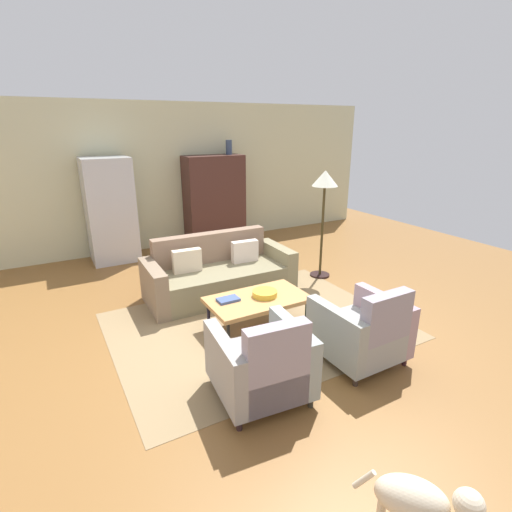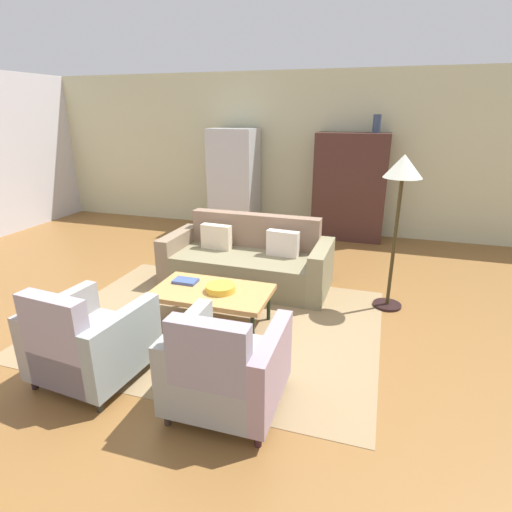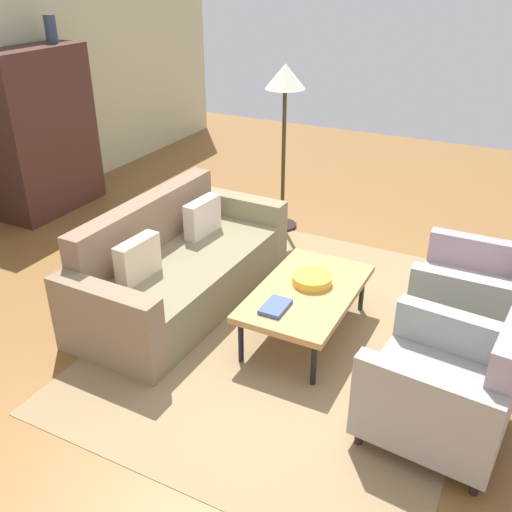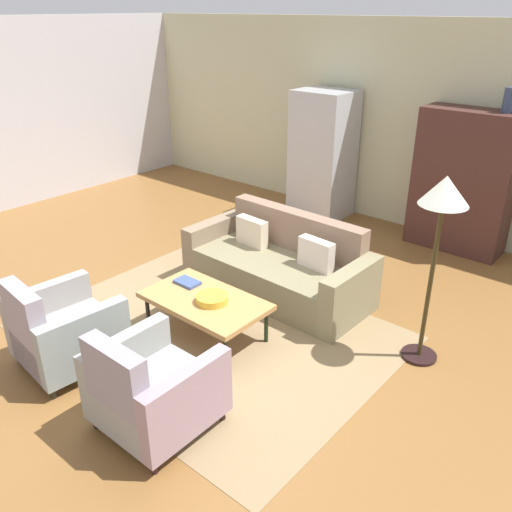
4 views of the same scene
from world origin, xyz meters
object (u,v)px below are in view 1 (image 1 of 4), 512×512
Objects in this scene: armchair_right at (364,332)px; fruit_bowl at (265,293)px; dog at (419,501)px; coffee_table at (258,300)px; armchair_left at (263,366)px; couch at (218,275)px; book_stack at (228,300)px; refrigerator at (110,210)px; vase_tall at (229,147)px; floor_lamp at (325,188)px; cabinet at (214,200)px.

fruit_bowl is (-0.50, 1.17, 0.09)m from armchair_right.
dog reaches higher than fruit_bowl.
armchair_left is at bearing -117.47° from coffee_table.
couch is at bearing 89.92° from coffee_table.
book_stack is 3.52m from refrigerator.
vase_tall is 2.62m from refrigerator.
floor_lamp is at bearing -81.75° from vase_tall.
vase_tall reaches higher than dog.
couch is 1.20m from fruit_bowl.
armchair_right is 1.27m from fruit_bowl.
armchair_left reaches higher than book_stack.
book_stack is at bearing -156.65° from floor_lamp.
armchair_left is 5.08m from cabinet.
book_stack is 0.14× the size of cabinet.
floor_lamp is at bearing 23.35° from book_stack.
vase_tall is 0.15× the size of refrigerator.
armchair_right is 2.91× the size of fruit_bowl.
book_stack is at bearing -116.15° from vase_tall.
dog is (0.57, -6.22, -0.61)m from refrigerator.
floor_lamp is (2.36, 2.17, 1.10)m from armchair_left.
coffee_table is at bearing 67.98° from armchair_left.
coffee_table is 1.36× the size of armchair_left.
dog is at bearing -103.25° from cabinet.
couch is 1.15m from book_stack.
cabinet is at bearing 179.23° from vase_tall.
floor_lamp is at bearing 29.80° from coffee_table.
armchair_left is 1.00× the size of armchair_right.
coffee_table is 0.67× the size of cabinet.
cabinet is (1.37, 3.51, 0.48)m from book_stack.
couch reaches higher than coffee_table.
dog is (0.14, -1.55, -0.03)m from armchair_left.
fruit_bowl is at bearing 95.81° from couch.
armchair_right reaches higher than fruit_bowl.
armchair_right is 3.09× the size of vase_tall.
refrigerator is (-2.41, -0.10, -1.02)m from vase_tall.
fruit_bowl is at bearing -148.75° from floor_lamp.
armchair_right is 1.58m from book_stack.
vase_tall is (1.38, 3.61, 1.58)m from coffee_table.
couch is 2.41× the size of armchair_right.
vase_tall is at bearing 98.25° from floor_lamp.
couch is 2.43m from armchair_left.
armchair_right is 4.99m from refrigerator.
coffee_table is at bearing 129.58° from dog.
refrigerator is 3.24× the size of dog.
cabinet is 6.53m from dog.
coffee_table is 3.70m from refrigerator.
vase_tall is at bearing 69.11° from coffee_table.
dog is (-0.46, -2.72, -0.05)m from coffee_table.
coffee_table is at bearing 91.07° from couch.
book_stack is 0.90× the size of vase_tall.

